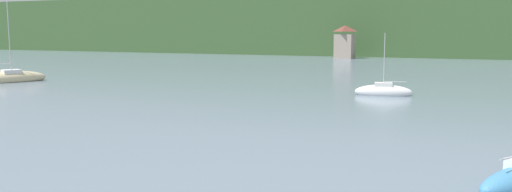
% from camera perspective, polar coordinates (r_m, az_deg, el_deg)
% --- Properties ---
extents(wooded_hillside, '(352.00, 72.97, 30.49)m').
position_cam_1_polar(wooded_hillside, '(146.77, 23.24, 6.83)').
color(wooded_hillside, '#38562D').
rests_on(wooded_hillside, ground_plane).
extents(shore_building_west, '(3.60, 3.95, 6.40)m').
position_cam_1_polar(shore_building_west, '(101.96, 9.88, 5.91)').
color(shore_building_west, gray).
rests_on(shore_building_west, ground_plane).
extents(sailboat_far_3, '(4.80, 2.14, 5.46)m').
position_cam_1_polar(sailboat_far_3, '(43.49, 14.01, 0.50)').
color(sailboat_far_3, white).
rests_on(sailboat_far_3, ground_plane).
extents(sailboat_far_4, '(4.84, 7.11, 10.66)m').
position_cam_1_polar(sailboat_far_4, '(59.06, -25.61, 1.81)').
color(sailboat_far_4, '#CCBC8E').
rests_on(sailboat_far_4, ground_plane).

